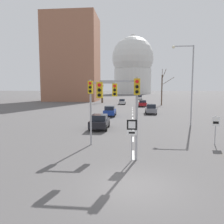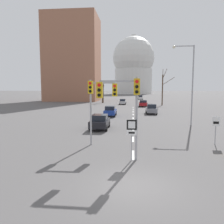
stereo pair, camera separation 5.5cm
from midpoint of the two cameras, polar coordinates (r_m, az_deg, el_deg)
name	(u,v)px [view 1 (the left image)]	position (r m, az deg, el deg)	size (l,w,h in m)	color
ground_plane	(134,186)	(10.41, 5.48, -18.61)	(800.00, 800.00, 0.00)	#565454
lane_stripe_0	(133,155)	(14.73, 5.44, -11.06)	(0.16, 2.00, 0.01)	silver
lane_stripe_1	(133,139)	(19.07, 5.41, -7.06)	(0.16, 2.00, 0.01)	silver
lane_stripe_2	(133,129)	(23.48, 5.40, -4.56)	(0.16, 2.00, 0.01)	silver
lane_stripe_3	(133,123)	(27.91, 5.39, -2.84)	(0.16, 2.00, 0.01)	silver
lane_stripe_4	(133,118)	(32.37, 5.38, -1.60)	(0.16, 2.00, 0.01)	silver
lane_stripe_5	(133,115)	(36.83, 5.38, -0.66)	(0.16, 2.00, 0.01)	silver
lane_stripe_6	(133,112)	(41.30, 5.37, 0.08)	(0.16, 2.00, 0.01)	silver
lane_stripe_7	(133,109)	(45.78, 5.37, 0.67)	(0.16, 2.00, 0.01)	silver
lane_stripe_8	(133,108)	(50.26, 5.37, 1.16)	(0.16, 2.00, 0.01)	silver
traffic_signal_centre_tall	(124,97)	(13.06, 2.95, 3.88)	(2.59, 0.34, 5.04)	#9E9EA3
traffic_signal_near_left	(99,96)	(16.60, -3.53, 4.28)	(2.21, 0.34, 5.03)	#9E9EA3
route_sign_post	(132,132)	(13.13, 5.08, -5.33)	(0.60, 0.08, 2.56)	#9E9EA3
speed_limit_sign	(216,125)	(18.73, 25.37, -3.15)	(0.60, 0.08, 2.25)	#9E9EA3
street_lamp_right	(189,77)	(27.29, 19.35, 8.58)	(2.52, 0.36, 9.32)	#9E9EA3
sedan_near_left	(122,102)	(60.44, 2.65, 2.75)	(1.80, 4.40, 1.48)	#B7B7BC
sedan_near_right	(110,111)	(34.43, -0.60, 0.28)	(1.79, 4.07, 1.64)	navy
sedan_mid_centre	(140,97)	(88.93, 7.23, 3.84)	(1.90, 4.36, 1.70)	silver
sedan_far_left	(143,103)	(53.24, 7.95, 2.27)	(1.96, 4.27, 1.57)	maroon
sedan_far_right	(100,122)	(23.51, -3.31, -2.52)	(1.88, 3.91, 1.60)	black
sedan_distant_centre	(151,109)	(38.15, 10.08, 0.78)	(1.81, 3.84, 1.71)	slate
bare_tree_left_near	(102,92)	(66.38, -2.62, 5.16)	(1.41, 3.91, 6.99)	brown
bare_tree_right_near	(162,88)	(58.22, 12.96, 6.11)	(3.36, 3.25, 9.36)	brown
capitol_dome	(133,65)	(181.97, 5.42, 12.00)	(33.43, 33.43, 47.22)	silver
apartment_block_left	(72,59)	(80.48, -10.37, 13.46)	(18.00, 14.00, 29.45)	#9E664C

